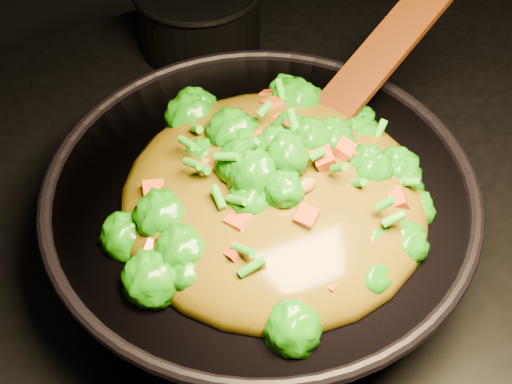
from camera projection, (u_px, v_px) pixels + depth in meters
stovetop at (274, 349)px, 1.28m from camera, size 1.20×0.90×0.90m
wok at (260, 226)px, 0.81m from camera, size 0.55×0.55×0.13m
stir_fry at (275, 168)px, 0.70m from camera, size 0.36×0.36×0.11m
spatula at (361, 78)px, 0.80m from camera, size 0.30×0.14×0.13m
back_pot at (199, 15)px, 1.09m from camera, size 0.25×0.25×0.11m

